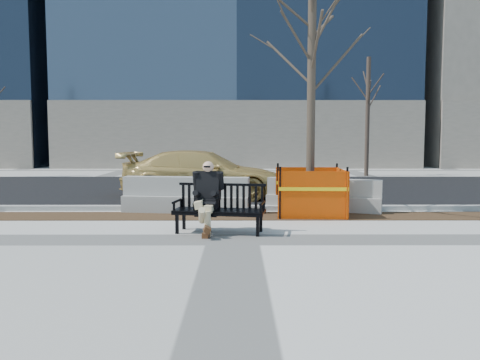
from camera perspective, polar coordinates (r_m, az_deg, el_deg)
The scene contains 11 objects.
ground at distance 8.80m, azimuth -0.85°, elevation -7.03°, with size 120.00×120.00×0.00m, color beige.
mulch_strip at distance 11.35m, azimuth -0.70°, elevation -4.27°, with size 40.00×1.20×0.02m, color #47301C.
asphalt_street at distance 17.50m, azimuth -0.52°, elevation -0.99°, with size 60.00×10.40×0.01m, color black.
curb at distance 12.28m, azimuth -0.66°, elevation -3.30°, with size 60.00×0.25×0.12m, color #9E9B93.
bench at distance 9.43m, azimuth -2.43°, elevation -6.21°, with size 1.79×0.64×0.95m, color black, non-canonical shape.
seated_man at distance 9.53m, azimuth -3.86°, elevation -6.10°, with size 0.59×0.99×1.39m, color black, non-canonical shape.
tree_fence at distance 11.74m, azimuth 8.20°, elevation -4.04°, with size 2.38×2.38×5.94m, color #F34000, non-canonical shape.
sedan at distance 14.90m, azimuth -4.30°, elevation -2.07°, with size 2.02×4.96×1.44m, color tan.
jersey_barrier_left at distance 12.01m, azimuth -6.35°, elevation -3.81°, with size 3.10×0.62×0.89m, color #9A9890, non-canonical shape.
jersey_barrier_right at distance 12.41m, azimuth 9.75°, elevation -3.56°, with size 2.84×0.57×0.81m, color #99968F, non-canonical shape.
far_tree_right at distance 24.05m, azimuth 14.62°, elevation 0.48°, with size 2.25×2.25×6.07m, color #44352B, non-canonical shape.
Camera 1 is at (0.10, -8.60, 1.84)m, focal length 36.27 mm.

